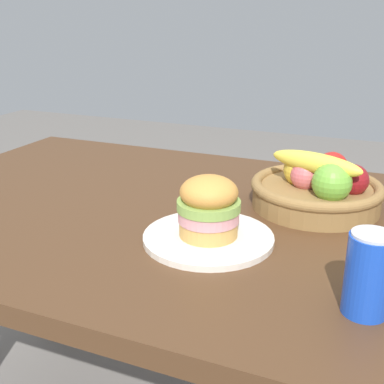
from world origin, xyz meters
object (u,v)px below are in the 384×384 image
Objects in this scene: plate at (208,238)px; fruit_basket at (318,187)px; soda_can at (368,274)px; sandwich at (209,206)px.

fruit_basket is (0.16, 0.25, 0.04)m from plate.
soda_can is 0.43× the size of fruit_basket.
fruit_basket is at bearing 57.67° from plate.
sandwich is at bearing -122.33° from fruit_basket.
sandwich is (0.00, 0.00, 0.06)m from plate.
soda_can is at bearing -24.77° from plate.
sandwich reaches higher than soda_can.
sandwich is 0.30m from fruit_basket.
sandwich is at bearing 155.23° from soda_can.
plate is at bearing -122.33° from fruit_basket.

